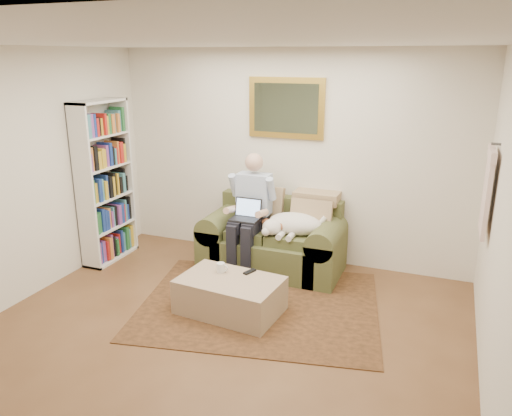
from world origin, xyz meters
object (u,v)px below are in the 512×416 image
Objects in this scene: sofa at (273,246)px; sleeping_dog at (295,224)px; coffee_mug at (221,268)px; bookshelf at (105,182)px; ottoman at (230,295)px; seated_man at (249,215)px; laptop at (246,214)px.

sofa is 0.47m from sleeping_dog.
coffee_mug is 0.05× the size of bookshelf.
sleeping_dog is at bearing -15.74° from sofa.
sleeping_dog is at bearing 73.11° from ottoman.
ottoman is at bearing -106.89° from sleeping_dog.
bookshelf reaches higher than seated_man.
sofa is at bearing 31.45° from seated_man.
ottoman is (-0.33, -1.10, -0.46)m from sleeping_dog.
sleeping_dog is (0.30, -0.08, 0.35)m from sofa.
seated_man is at bearing 101.96° from ottoman.
coffee_mug is (-0.19, -1.06, 0.13)m from sofa.
seated_man is at bearing -148.55° from sofa.
laptop is 0.32× the size of ottoman.
ottoman is at bearing -91.60° from sofa.
seated_man is at bearing -172.87° from sleeping_dog.
ottoman is 2.30m from bookshelf.
sleeping_dog reaches higher than coffee_mug.
ottoman is (-0.03, -1.18, -0.11)m from sofa.
seated_man is at bearing 90.00° from laptop.
sofa is at bearing 164.26° from sleeping_dog.
bookshelf reaches higher than ottoman.
bookshelf is at bearing -170.91° from seated_man.
sleeping_dog is at bearing 7.13° from seated_man.
laptop is at bearing 7.07° from bookshelf.
laptop is (0.00, -0.06, 0.03)m from seated_man.
coffee_mug is at bearing -85.75° from laptop.
sofa reaches higher than ottoman.
bookshelf is (-2.06, -0.44, 0.71)m from sofa.
ottoman is at bearing -78.04° from seated_man.
seated_man is 14.09× the size of coffee_mug.
seated_man is 1.17m from ottoman.
coffee_mug is (-0.49, -0.98, -0.23)m from sleeping_dog.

